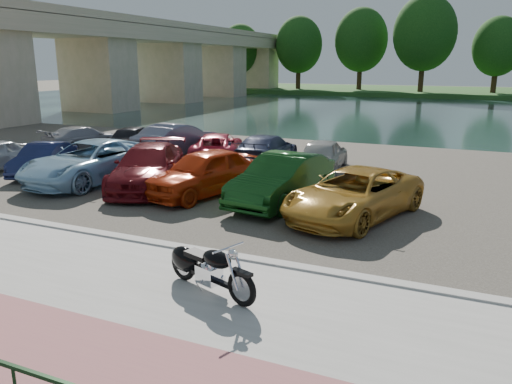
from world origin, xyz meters
TOP-DOWN VIEW (x-y plane):
  - ground at (0.00, 0.00)m, footprint 200.00×200.00m
  - promenade at (0.00, -1.00)m, footprint 60.00×6.00m
  - pink_path at (0.00, -2.50)m, footprint 60.00×2.00m
  - kerb at (0.00, 2.00)m, footprint 60.00×0.30m
  - parking_lot at (0.00, 11.00)m, footprint 60.00×18.00m
  - river at (0.00, 40.00)m, footprint 120.00×40.00m
  - far_bank at (0.00, 72.00)m, footprint 120.00×24.00m
  - bridge at (-28.00, 41.02)m, footprint 7.00×56.00m
  - railing at (0.00, -4.00)m, footprint 24.04×0.05m
  - far_trees at (4.36, 65.79)m, footprint 70.25×10.68m
  - motorcycle at (0.04, 0.27)m, footprint 2.25×1.06m
  - car_1 at (-11.02, 6.92)m, footprint 2.53×3.94m
  - car_2 at (-8.37, 6.66)m, footprint 3.01×5.72m
  - car_3 at (-5.89, 6.79)m, footprint 3.86×5.55m
  - car_4 at (-3.61, 6.72)m, footprint 2.99×4.83m
  - car_5 at (-0.84, 6.81)m, footprint 2.20×4.82m
  - car_6 at (1.57, 6.21)m, footprint 3.67×5.44m
  - car_7 at (-13.64, 12.00)m, footprint 2.58×4.48m
  - car_8 at (-11.11, 12.89)m, footprint 2.35×4.15m
  - car_9 at (-8.47, 12.71)m, footprint 2.37×4.86m
  - car_10 at (-6.12, 12.28)m, footprint 3.64×4.99m
  - car_11 at (-3.66, 12.14)m, footprint 2.28×4.80m
  - car_12 at (-1.12, 12.27)m, footprint 1.87×4.02m

SIDE VIEW (x-z plane):
  - ground at x=0.00m, z-range 0.00..0.00m
  - river at x=0.00m, z-range 0.00..0.00m
  - parking_lot at x=0.00m, z-range 0.00..0.04m
  - promenade at x=0.00m, z-range 0.00..0.10m
  - kerb at x=0.00m, z-range 0.00..0.14m
  - pink_path at x=0.00m, z-range 0.10..0.11m
  - far_bank at x=0.00m, z-range 0.00..0.60m
  - motorcycle at x=0.04m, z-range 0.04..1.09m
  - car_7 at x=-13.64m, z-range 0.04..1.26m
  - car_1 at x=-11.02m, z-range 0.04..1.26m
  - car_10 at x=-6.12m, z-range 0.04..1.30m
  - car_12 at x=-1.12m, z-range 0.04..1.37m
  - car_8 at x=-11.11m, z-range 0.04..1.37m
  - car_11 at x=-3.66m, z-range 0.04..1.39m
  - car_6 at x=1.57m, z-range 0.04..1.42m
  - car_3 at x=-5.89m, z-range 0.04..1.53m
  - railing at x=0.00m, z-range 0.33..1.24m
  - car_5 at x=-0.84m, z-range 0.04..1.57m
  - car_2 at x=-8.37m, z-range 0.04..1.57m
  - car_9 at x=-8.47m, z-range 0.04..1.57m
  - car_4 at x=-3.61m, z-range 0.04..1.58m
  - bridge at x=-28.00m, z-range 1.24..9.79m
  - far_trees at x=4.36m, z-range 1.23..13.75m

